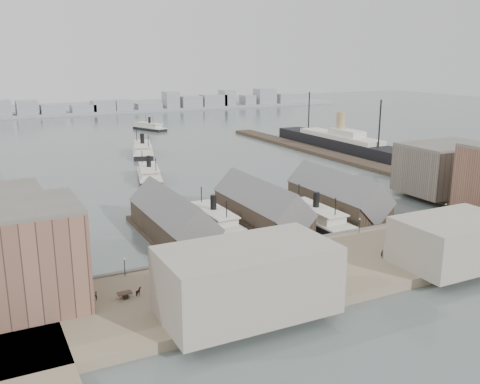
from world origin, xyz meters
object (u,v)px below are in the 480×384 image
tram (474,220)px  horse_cart_center (256,268)px  ocean_steamer (340,142)px  horse_cart_left (134,292)px  horse_cart_right (415,241)px  ferry_docked_west (214,219)px

tram → horse_cart_center: 64.44m
ocean_steamer → horse_cart_left: bearing=-139.1°
horse_cart_left → horse_cart_right: 67.55m
ferry_docked_west → horse_cart_right: 52.90m
ocean_steamer → horse_cart_center: bearing=-133.2°
ferry_docked_west → tram: 68.61m
horse_cart_right → ferry_docked_west: bearing=55.6°
ferry_docked_west → horse_cart_right: (34.56, -40.05, 0.67)m
ferry_docked_west → tram: size_ratio=2.34×
horse_cart_left → ferry_docked_west: bearing=-42.0°
ocean_steamer → ferry_docked_west: bearing=-142.0°
horse_cart_left → tram: bearing=-90.7°
horse_cart_left → horse_cart_right: bearing=-92.9°
ferry_docked_west → horse_cart_right: ferry_docked_west is taller
horse_cart_center → ferry_docked_west: bearing=4.8°
horse_cart_left → horse_cart_right: (67.50, -2.55, 0.06)m
tram → horse_cart_right: (-22.84, -2.51, -1.17)m
ocean_steamer → horse_cart_right: 140.95m
horse_cart_left → ocean_steamer: bearing=-49.8°
ocean_steamer → tram: ocean_steamer is taller
ocean_steamer → horse_cart_left: (-137.94, -119.54, -1.26)m
tram → horse_cart_center: tram is taller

